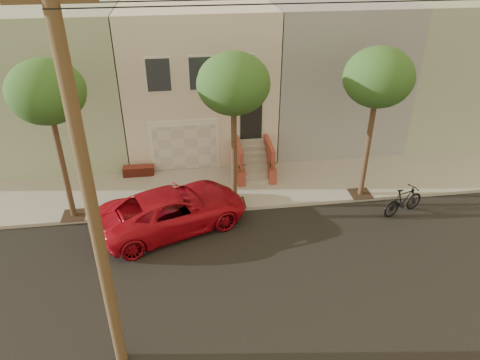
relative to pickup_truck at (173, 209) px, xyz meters
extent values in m
plane|color=black|center=(1.50, -2.80, -0.79)|extent=(90.00, 90.00, 0.00)
cube|color=gray|center=(1.50, 2.55, -0.72)|extent=(40.00, 3.70, 0.15)
cube|color=beige|center=(1.50, 8.40, 2.86)|extent=(7.00, 8.00, 7.00)
cube|color=gray|center=(-5.30, 8.40, 2.86)|extent=(6.50, 8.00, 7.00)
cube|color=gray|center=(8.30, 8.40, 2.86)|extent=(6.50, 8.00, 7.00)
cube|color=gray|center=(14.80, 8.40, 2.86)|extent=(6.50, 8.00, 7.00)
cube|color=silver|center=(0.60, 4.42, 0.61)|extent=(3.20, 0.12, 2.50)
cube|color=beige|center=(0.60, 4.36, 0.51)|extent=(2.90, 0.06, 2.20)
cube|color=gray|center=(0.60, 2.55, -0.63)|extent=(3.20, 3.70, 0.02)
cube|color=maroon|center=(-1.60, 4.10, -0.42)|extent=(1.40, 0.45, 0.44)
cube|color=black|center=(3.70, 4.37, 1.76)|extent=(1.00, 0.06, 2.00)
cube|color=#3F4751|center=(-0.30, 4.37, 3.96)|extent=(1.00, 0.06, 1.40)
cube|color=silver|center=(-0.30, 4.39, 3.96)|extent=(1.15, 0.05, 1.55)
cube|color=#3F4751|center=(1.50, 4.37, 3.96)|extent=(1.00, 0.06, 1.40)
cube|color=silver|center=(1.50, 4.39, 3.96)|extent=(1.15, 0.05, 1.55)
cube|color=#3F4751|center=(3.30, 4.37, 3.96)|extent=(1.00, 0.06, 1.40)
cube|color=silver|center=(3.30, 4.39, 3.96)|extent=(1.15, 0.05, 1.55)
cube|color=gray|center=(3.70, 2.58, -0.54)|extent=(1.20, 0.28, 0.20)
cube|color=gray|center=(3.70, 2.86, -0.34)|extent=(1.20, 0.28, 0.20)
cube|color=gray|center=(3.70, 3.14, -0.14)|extent=(1.20, 0.28, 0.20)
cube|color=gray|center=(3.70, 3.42, 0.06)|extent=(1.20, 0.28, 0.20)
cube|color=gray|center=(3.70, 3.70, 0.26)|extent=(1.20, 0.28, 0.20)
cube|color=gray|center=(3.70, 3.98, 0.46)|extent=(1.20, 0.28, 0.20)
cube|color=gray|center=(3.70, 4.26, 0.66)|extent=(1.20, 0.28, 0.20)
cube|color=brown|center=(3.00, 3.42, 0.16)|extent=(0.18, 1.96, 1.60)
cube|color=brown|center=(4.40, 3.42, 0.16)|extent=(0.18, 1.96, 1.60)
cube|color=brown|center=(3.00, 2.54, -0.29)|extent=(0.35, 0.35, 0.70)
imported|color=#254E1B|center=(3.00, 2.54, 0.28)|extent=(0.40, 0.35, 0.45)
cube|color=brown|center=(4.40, 2.54, -0.29)|extent=(0.35, 0.35, 0.70)
imported|color=#254E1B|center=(4.40, 2.54, 0.28)|extent=(0.41, 0.35, 0.45)
cube|color=#2D2116|center=(-4.00, 1.10, -0.64)|extent=(0.90, 0.90, 0.02)
cylinder|color=#3E2B1C|center=(-4.00, 1.10, 1.46)|extent=(0.22, 0.22, 4.20)
ellipsoid|color=#254E1B|center=(-4.00, 1.10, 4.51)|extent=(2.70, 2.57, 2.29)
cube|color=#2D2116|center=(2.50, 1.10, -0.64)|extent=(0.90, 0.90, 0.02)
cylinder|color=#3E2B1C|center=(2.50, 1.10, 1.46)|extent=(0.22, 0.22, 4.20)
ellipsoid|color=#254E1B|center=(2.50, 1.10, 4.51)|extent=(2.70, 2.57, 2.29)
cube|color=#2D2116|center=(8.00, 1.10, -0.64)|extent=(0.90, 0.90, 0.02)
cylinder|color=#3E2B1C|center=(8.00, 1.10, 1.46)|extent=(0.22, 0.22, 4.20)
ellipsoid|color=#254E1B|center=(8.00, 1.10, 4.51)|extent=(2.70, 2.57, 2.29)
cylinder|color=#4D3B24|center=(-1.50, -6.00, 4.21)|extent=(0.30, 0.30, 10.00)
cube|color=#4D3B24|center=(-1.50, -6.00, 8.41)|extent=(1.60, 0.12, 0.12)
imported|color=#AE0C1B|center=(0.00, 0.00, 0.00)|extent=(6.26, 4.45, 1.58)
imported|color=black|center=(9.22, -0.34, -0.19)|extent=(2.07, 1.21, 1.20)
camera|label=1|loc=(0.60, -14.45, 9.55)|focal=33.36mm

